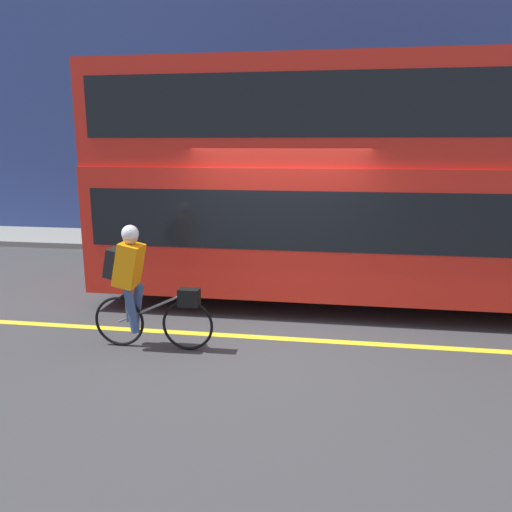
% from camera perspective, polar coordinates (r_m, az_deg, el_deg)
% --- Properties ---
extents(ground_plane, '(80.00, 80.00, 0.00)m').
position_cam_1_polar(ground_plane, '(6.98, 2.00, -8.80)').
color(ground_plane, '#38383A').
extents(road_center_line, '(50.00, 0.14, 0.01)m').
position_cam_1_polar(road_center_line, '(6.81, 1.81, -9.34)').
color(road_center_line, yellow).
rests_on(road_center_line, ground_plane).
extents(sidewalk_curb, '(60.00, 2.17, 0.14)m').
position_cam_1_polar(sidewalk_curb, '(12.61, 5.25, 1.30)').
color(sidewalk_curb, gray).
rests_on(sidewalk_curb, ground_plane).
extents(building_facade, '(60.00, 0.30, 6.94)m').
position_cam_1_polar(building_facade, '(13.63, 5.92, 16.51)').
color(building_facade, '#33478C').
rests_on(building_facade, ground_plane).
extents(bus, '(9.64, 2.59, 3.76)m').
position_cam_1_polar(bus, '(8.27, 16.51, 8.95)').
color(bus, black).
rests_on(bus, ground_plane).
extents(cyclist_on_bike, '(1.57, 0.32, 1.59)m').
position_cam_1_polar(cyclist_on_bike, '(6.43, -13.30, -2.99)').
color(cyclist_on_bike, black).
rests_on(cyclist_on_bike, ground_plane).
extents(trash_bin, '(0.51, 0.51, 0.87)m').
position_cam_1_polar(trash_bin, '(12.63, 19.97, 2.91)').
color(trash_bin, '#515156').
rests_on(trash_bin, sidewalk_curb).
extents(street_sign_post, '(0.36, 0.09, 2.66)m').
position_cam_1_polar(street_sign_post, '(12.27, 6.26, 8.26)').
color(street_sign_post, '#59595B').
rests_on(street_sign_post, sidewalk_curb).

